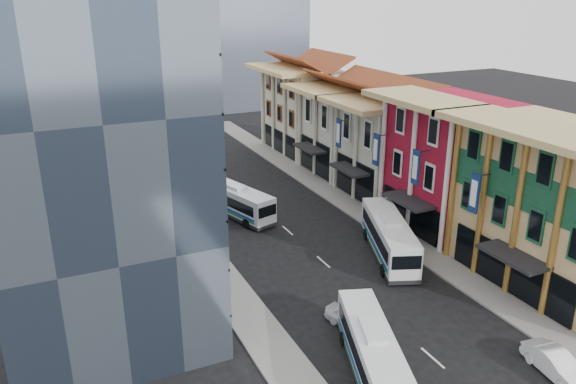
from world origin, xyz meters
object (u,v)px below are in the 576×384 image
office_tower (76,85)px  sedan_right (556,364)px  bus_left_near (372,350)px  bus_left_far (235,200)px  shophouse_tan (559,208)px  bus_right (389,236)px  sedan_left (352,318)px

office_tower → sedan_right: (22.40, -22.26, -14.27)m
bus_left_near → bus_left_far: (1.06, 26.24, 0.07)m
shophouse_tan → office_tower: office_tower is taller
bus_left_near → bus_right: bus_right is taller
bus_left_near → bus_left_far: size_ratio=0.96×
office_tower → bus_left_near: size_ratio=3.09×
shophouse_tan → sedan_left: size_ratio=3.61×
bus_left_near → sedan_right: 10.68m
shophouse_tan → bus_left_far: shophouse_tan is taller
bus_left_far → sedan_left: (0.42, -21.67, -0.97)m
sedan_right → office_tower: bearing=142.4°
shophouse_tan → office_tower: (-31.00, 14.00, 9.00)m
shophouse_tan → bus_right: shophouse_tan is taller
sedan_left → office_tower: bearing=115.8°
bus_left_far → bus_right: (8.63, -13.80, 0.13)m
shophouse_tan → sedan_right: size_ratio=3.18×
bus_left_far → sedan_right: bearing=-91.3°
bus_left_far → sedan_left: bus_left_far is taller
bus_left_near → bus_left_far: 26.26m
office_tower → bus_right: (22.50, -5.19, -13.25)m
bus_left_far → bus_right: bearing=-74.7°
bus_left_far → sedan_left: 21.69m
bus_left_far → bus_right: 16.27m
bus_left_far → sedan_right: size_ratio=2.30×
office_tower → bus_right: office_tower is taller
bus_right → sedan_left: bearing=-115.2°
bus_left_near → shophouse_tan: bearing=30.3°
bus_left_near → bus_right: 15.76m
shophouse_tan → sedan_right: (-8.60, -8.26, -5.27)m
office_tower → bus_left_near: (12.82, -17.62, -13.45)m
sedan_left → sedan_right: 12.27m
shophouse_tan → sedan_left: 17.57m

